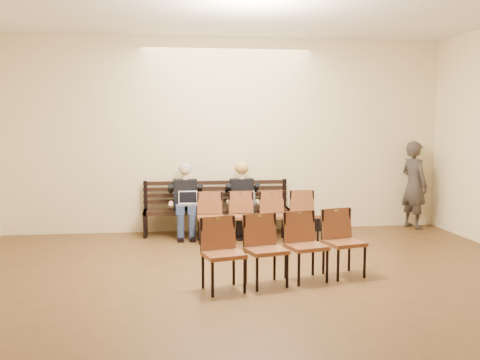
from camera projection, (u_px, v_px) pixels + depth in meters
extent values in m
plane|color=brown|center=(284.00, 335.00, 4.97)|extent=(10.00, 10.00, 0.00)
cube|color=beige|center=(227.00, 135.00, 9.72)|extent=(8.00, 0.02, 3.50)
cube|color=black|center=(217.00, 222.00, 9.51)|extent=(2.60, 0.90, 0.45)
cube|color=#BBBBC0|center=(188.00, 206.00, 9.09)|extent=(0.33, 0.26, 0.24)
cylinder|color=silver|center=(253.00, 205.00, 9.17)|extent=(0.08, 0.08, 0.24)
cube|color=black|center=(313.00, 223.00, 9.84)|extent=(0.36, 0.26, 0.26)
imported|color=#322D29|center=(414.00, 178.00, 10.01)|extent=(0.64, 0.79, 1.88)
cube|color=brown|center=(258.00, 216.00, 8.93)|extent=(2.03, 0.46, 0.83)
cube|color=brown|center=(287.00, 249.00, 6.55)|extent=(2.15, 0.98, 0.86)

